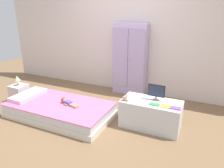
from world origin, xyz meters
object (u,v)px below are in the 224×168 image
at_px(tv_monitor, 156,91).
at_px(book_yellow, 165,106).
at_px(bed, 60,110).
at_px(nightstand, 19,93).
at_px(book_green, 154,104).
at_px(book_purple, 176,108).
at_px(table_lamp, 17,79).
at_px(tv_stand, 151,114).
at_px(doll, 67,102).
at_px(wardrobe, 130,60).
at_px(rocking_horse_toy, 125,98).

bearing_deg(tv_monitor, book_yellow, -44.35).
xyz_separation_m(tv_monitor, book_yellow, (0.19, -0.19, -0.14)).
height_order(bed, nightstand, nightstand).
bearing_deg(nightstand, bed, -9.02).
distance_m(nightstand, tv_monitor, 2.78).
bearing_deg(book_green, book_purple, 0.00).
bearing_deg(table_lamp, tv_monitor, 4.71).
relative_size(tv_stand, tv_monitor, 3.52).
height_order(doll, tv_stand, tv_stand).
distance_m(bed, book_green, 1.66).
bearing_deg(table_lamp, book_yellow, 0.80).
relative_size(table_lamp, book_yellow, 1.49).
distance_m(doll, book_green, 1.50).
relative_size(tv_monitor, book_green, 1.72).
distance_m(doll, book_purple, 1.81).
relative_size(wardrobe, tv_stand, 1.65).
height_order(bed, book_yellow, book_yellow).
xyz_separation_m(book_green, book_purple, (0.31, 0.00, 0.00)).
height_order(table_lamp, wardrobe, wardrobe).
bearing_deg(bed, book_green, 7.95).
xyz_separation_m(bed, wardrobe, (0.72, 1.54, 0.64)).
relative_size(tv_stand, book_purple, 6.27).
distance_m(tv_monitor, book_yellow, 0.30).
relative_size(bed, book_purple, 12.34).
distance_m(table_lamp, book_green, 2.77).
distance_m(rocking_horse_toy, book_purple, 0.76).
height_order(bed, book_purple, book_purple).
bearing_deg(book_purple, wardrobe, 132.45).
bearing_deg(tv_stand, rocking_horse_toy, -157.31).
xyz_separation_m(doll, book_purple, (1.79, 0.19, 0.17)).
distance_m(doll, tv_stand, 1.44).
height_order(nightstand, wardrobe, wardrobe).
xyz_separation_m(doll, wardrobe, (0.59, 1.50, 0.48)).
xyz_separation_m(rocking_horse_toy, book_purple, (0.76, 0.05, -0.04)).
distance_m(doll, book_yellow, 1.66).
distance_m(bed, tv_stand, 1.58).
bearing_deg(tv_stand, tv_monitor, 61.03).
relative_size(bed, tv_monitor, 6.92).
distance_m(bed, table_lamp, 1.23).
xyz_separation_m(wardrobe, book_green, (0.89, -1.32, -0.31)).
bearing_deg(book_yellow, bed, -172.78).
bearing_deg(rocking_horse_toy, table_lamp, 179.71).
bearing_deg(table_lamp, wardrobe, 35.85).
bearing_deg(doll, bed, -163.98).
bearing_deg(tv_stand, book_yellow, -24.28).
relative_size(bed, book_yellow, 13.41).
xyz_separation_m(nightstand, book_green, (2.77, 0.04, 0.28)).
bearing_deg(book_green, table_lamp, -179.16).
height_order(tv_stand, tv_monitor, tv_monitor).
xyz_separation_m(nightstand, tv_monitor, (2.74, 0.23, 0.42)).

